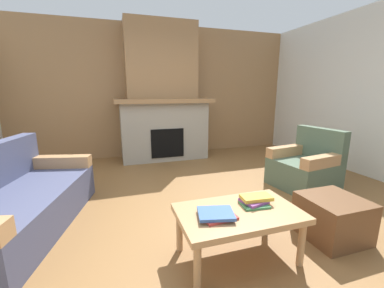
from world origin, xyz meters
TOP-DOWN VIEW (x-y plane):
  - ground at (0.00, 0.00)m, footprint 9.00×9.00m
  - wall_back_wood_panel at (0.00, 3.00)m, footprint 6.00×0.12m
  - fireplace at (0.00, 2.62)m, footprint 1.90×0.82m
  - couch at (-1.95, 0.35)m, footprint 1.24×1.95m
  - armchair at (1.66, 0.41)m, footprint 0.86×0.86m
  - coffee_table at (-0.04, -0.70)m, footprint 1.00×0.60m
  - ottoman at (0.96, -0.71)m, footprint 0.52×0.52m
  - book_stack_near_edge at (-0.25, -0.75)m, footprint 0.31×0.28m
  - book_stack_center at (0.14, -0.64)m, footprint 0.29×0.23m

SIDE VIEW (x-z plane):
  - ground at x=0.00m, z-range 0.00..0.00m
  - ottoman at x=0.96m, z-range 0.00..0.40m
  - couch at x=-1.95m, z-range -0.14..0.71m
  - armchair at x=1.66m, z-range -0.13..0.72m
  - coffee_table at x=-0.04m, z-range 0.16..0.59m
  - book_stack_near_edge at x=-0.25m, z-range 0.43..0.48m
  - book_stack_center at x=0.14m, z-range 0.43..0.50m
  - fireplace at x=0.00m, z-range -0.19..2.51m
  - wall_back_wood_panel at x=0.00m, z-range 0.00..2.70m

